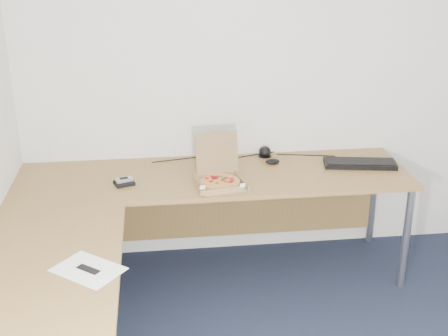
{
  "coord_description": "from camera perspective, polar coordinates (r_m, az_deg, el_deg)",
  "views": [
    {
      "loc": [
        -0.86,
        -2.07,
        2.19
      ],
      "look_at": [
        -0.45,
        1.28,
        0.82
      ],
      "focal_mm": 47.53,
      "sensor_mm": 36.0,
      "label": 1
    }
  ],
  "objects": [
    {
      "name": "keyboard",
      "position": [
        4.01,
        12.93,
        0.42
      ],
      "size": [
        0.49,
        0.24,
        0.03
      ],
      "primitive_type": "cube",
      "rotation": [
        0.0,
        0.0,
        -0.17
      ],
      "color": "black",
      "rests_on": "desk"
    },
    {
      "name": "pizza_box",
      "position": [
        3.63,
        -0.42,
        -1.06
      ],
      "size": [
        0.27,
        0.32,
        0.28
      ],
      "rotation": [
        0.0,
        0.0,
        0.18
      ],
      "color": "#9C7A4C",
      "rests_on": "desk"
    },
    {
      "name": "dome_speaker",
      "position": [
        4.08,
        3.96,
        1.64
      ],
      "size": [
        0.09,
        0.09,
        0.08
      ],
      "primitive_type": "ellipsoid",
      "color": "black",
      "rests_on": "desk"
    },
    {
      "name": "mouse",
      "position": [
        3.96,
        4.7,
        0.64
      ],
      "size": [
        0.1,
        0.07,
        0.03
      ],
      "primitive_type": "ellipsoid",
      "rotation": [
        0.0,
        0.0,
        -0.09
      ],
      "color": "black",
      "rests_on": "desk"
    },
    {
      "name": "desk",
      "position": [
        3.39,
        -5.67,
        -4.1
      ],
      "size": [
        2.5,
        2.2,
        0.73
      ],
      "color": "olive",
      "rests_on": "ground"
    },
    {
      "name": "paper_sheet",
      "position": [
        2.83,
        -12.92,
        -9.49
      ],
      "size": [
        0.37,
        0.36,
        0.0
      ],
      "primitive_type": "cube",
      "rotation": [
        0.0,
        0.0,
        -0.68
      ],
      "color": "white",
      "rests_on": "desk"
    },
    {
      "name": "room_shell",
      "position": [
        2.43,
        14.38,
        -1.37
      ],
      "size": [
        3.5,
        3.5,
        2.5
      ],
      "primitive_type": null,
      "color": "silver",
      "rests_on": "ground"
    },
    {
      "name": "cable_bundle",
      "position": [
        4.06,
        1.58,
        1.07
      ],
      "size": [
        0.61,
        0.12,
        0.01
      ],
      "primitive_type": null,
      "rotation": [
        0.0,
        0.0,
        0.14
      ],
      "color": "black",
      "rests_on": "desk"
    },
    {
      "name": "drinking_glass",
      "position": [
        3.94,
        0.84,
        1.26
      ],
      "size": [
        0.06,
        0.06,
        0.11
      ],
      "primitive_type": "cylinder",
      "color": "white",
      "rests_on": "desk"
    },
    {
      "name": "wallet",
      "position": [
        3.68,
        -9.58,
        -1.43
      ],
      "size": [
        0.14,
        0.13,
        0.02
      ],
      "primitive_type": "cube",
      "rotation": [
        0.0,
        0.0,
        0.33
      ],
      "color": "black",
      "rests_on": "desk"
    },
    {
      "name": "phone",
      "position": [
        3.68,
        -9.6,
        -1.11
      ],
      "size": [
        0.11,
        0.08,
        0.02
      ],
      "primitive_type": "cube",
      "rotation": [
        0.0,
        0.0,
        0.32
      ],
      "color": "#B2B5BA",
      "rests_on": "wallet"
    }
  ]
}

